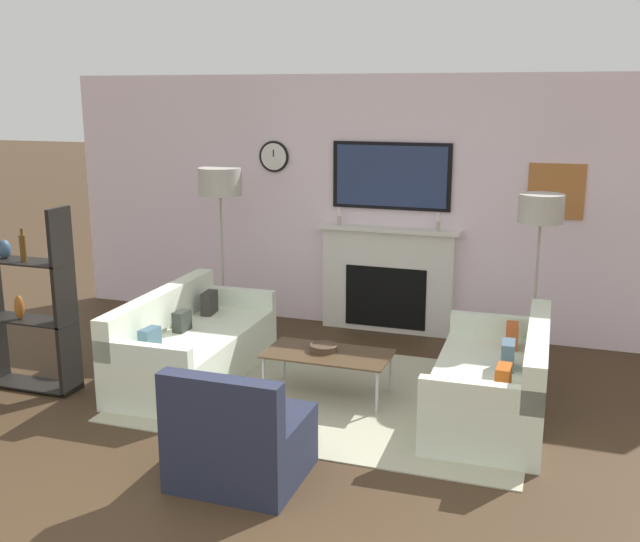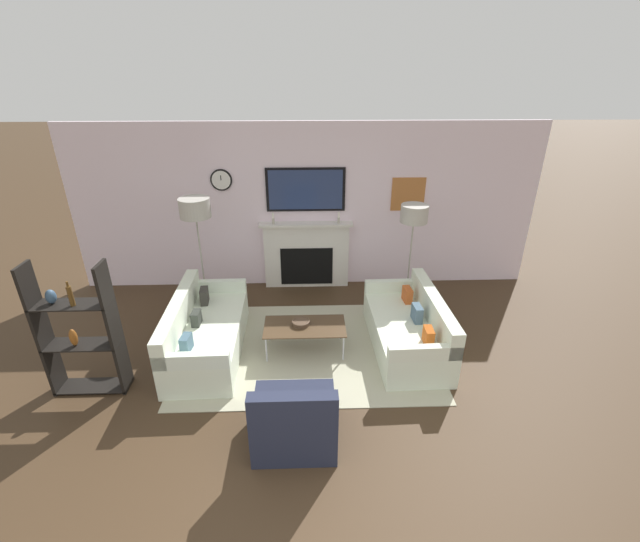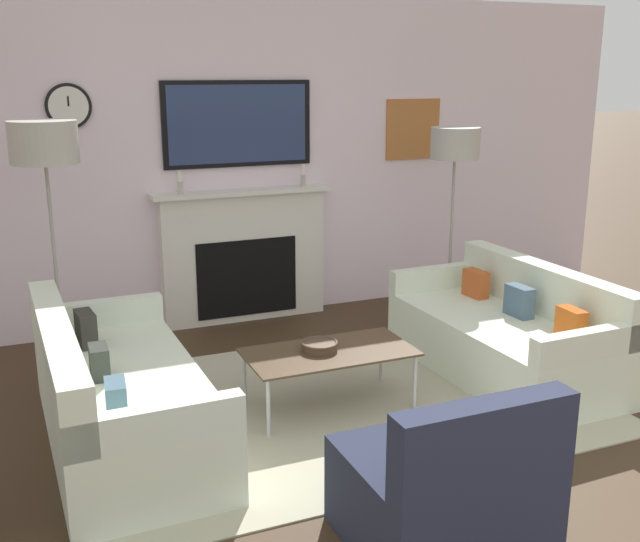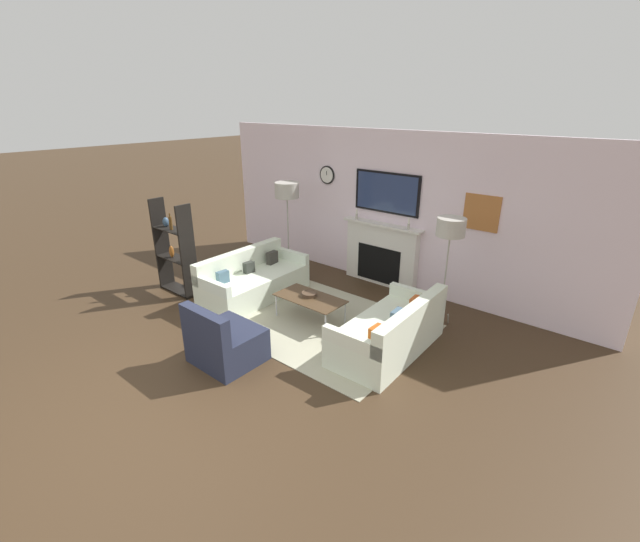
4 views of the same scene
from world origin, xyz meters
name	(u,v)px [view 3 (image 3 of 4)]	position (x,y,z in m)	size (l,w,h in m)	color
fireplace_wall	(239,175)	(0.00, 4.66, 1.24)	(7.53, 0.28, 2.70)	white
area_rug	(333,403)	(0.00, 2.68, 0.01)	(3.30, 2.27, 0.01)	#B0AD91
couch_left	(117,399)	(-1.35, 2.68, 0.28)	(0.88, 1.90, 0.77)	silver
couch_right	(507,337)	(1.35, 2.68, 0.27)	(0.89, 1.77, 0.76)	silver
armchair	(445,492)	(-0.14, 1.12, 0.28)	(0.81, 0.75, 0.82)	#23283D
coffee_table	(329,355)	(-0.04, 2.65, 0.36)	(1.06, 0.55, 0.38)	#4C3823
decorative_bowl	(319,345)	(-0.09, 2.69, 0.41)	(0.24, 0.24, 0.06)	#4D3928
floor_lamp_left	(44,146)	(-1.56, 3.79, 1.62)	(0.44, 0.44, 1.79)	#9E998E
floor_lamp_right	(455,146)	(1.56, 3.79, 1.50)	(0.40, 0.40, 1.66)	#9E998E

